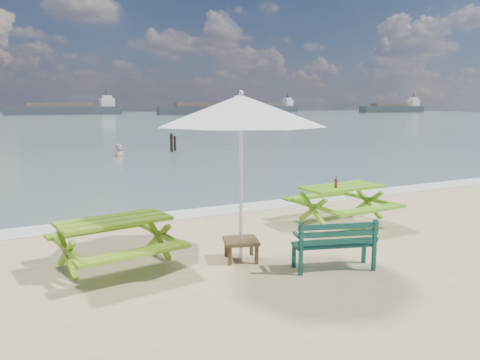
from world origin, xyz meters
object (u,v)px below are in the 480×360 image
swimmer (119,163)px  picnic_table_left (115,245)px  picnic_table_right (341,206)px  beer_bottle (336,184)px  side_table (241,249)px  patio_umbrella (241,111)px  park_bench (333,254)px

swimmer → picnic_table_left: bearing=-103.1°
picnic_table_right → beer_bottle: beer_bottle is taller
picnic_table_right → swimmer: 15.69m
side_table → patio_umbrella: 2.27m
picnic_table_left → beer_bottle: beer_bottle is taller
picnic_table_right → beer_bottle: 0.60m
patio_umbrella → park_bench: bearing=-43.5°
park_bench → picnic_table_right: bearing=48.2°
park_bench → side_table: size_ratio=1.94×
park_bench → swimmer: size_ratio=0.71×
picnic_table_left → park_bench: picnic_table_left is taller
side_table → patio_umbrella: patio_umbrella is taller
picnic_table_right → picnic_table_left: bearing=-173.4°
side_table → swimmer: swimmer is taller
picnic_table_right → park_bench: 2.87m
park_bench → patio_umbrella: (-1.09, 1.04, 2.22)m
patio_umbrella → beer_bottle: (2.74, 0.98, -1.53)m
picnic_table_left → side_table: 2.02m
beer_bottle → side_table: bearing=-160.3°
park_bench → beer_bottle: size_ratio=5.24×
patio_umbrella → side_table: bearing=63.4°
side_table → beer_bottle: bearing=19.7°
picnic_table_left → patio_umbrella: (1.94, -0.53, 2.07)m
swimmer → park_bench: bearing=-92.4°
park_bench → picnic_table_left: bearing=152.7°
side_table → patio_umbrella: bearing=-116.6°
picnic_table_right → swimmer: picnic_table_right is taller
picnic_table_left → picnic_table_right: picnic_table_right is taller
picnic_table_right → swimmer: (-1.18, 15.63, -0.72)m
patio_umbrella → beer_bottle: patio_umbrella is taller
patio_umbrella → swimmer: bearing=83.8°
picnic_table_right → side_table: picnic_table_right is taller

